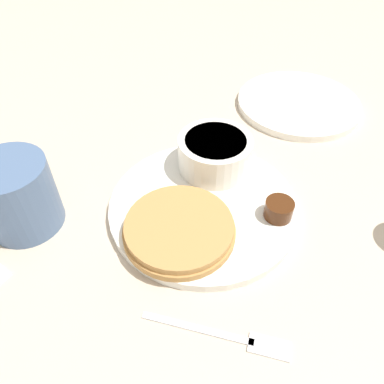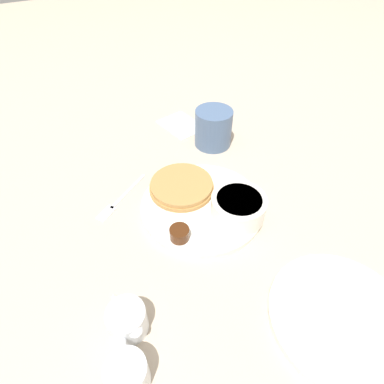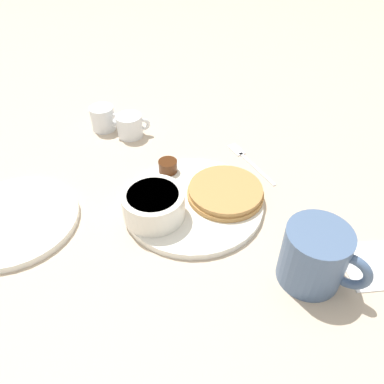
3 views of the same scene
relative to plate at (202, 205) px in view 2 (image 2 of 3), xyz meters
The scene contains 12 objects.
ground_plane 0.01m from the plate, ahead, with size 4.00×4.00×0.00m, color #C6B299.
plate is the anchor object (origin of this frame).
pancake_stack 0.06m from the plate, 14.30° to the left, with size 0.13×0.13×0.02m.
bowl 0.08m from the plate, 147.70° to the right, with size 0.10×0.10×0.05m.
syrup_cup 0.10m from the plate, 122.30° to the left, with size 0.04×0.04×0.02m.
butter_ramekin 0.09m from the plate, 156.70° to the right, with size 0.05×0.05×0.04m.
coffee_mug 0.23m from the plate, 39.33° to the right, with size 0.12×0.09×0.09m.
creamer_pitcher_near 0.26m from the plate, 123.80° to the left, with size 0.08×0.05×0.05m.
creamer_pitcher_far 0.32m from the plate, 130.82° to the left, with size 0.07×0.05×0.05m.
fork 0.17m from the plate, 53.84° to the left, with size 0.09×0.14×0.00m.
napkin 0.31m from the plate, 21.99° to the right, with size 0.13×0.10×0.00m.
far_plate 0.30m from the plate, 169.57° to the right, with size 0.21×0.21×0.01m.
Camera 2 is at (-0.34, 0.23, 0.45)m, focal length 28.00 mm.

